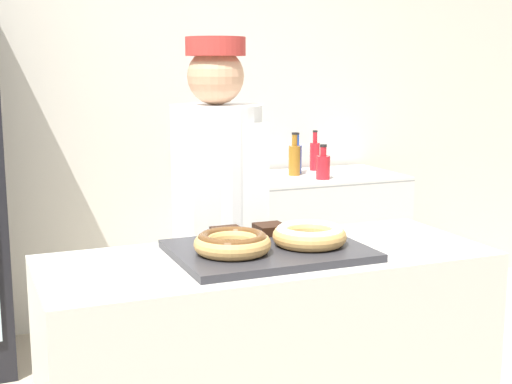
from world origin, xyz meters
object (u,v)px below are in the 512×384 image
object	(u,v)px
baker_person	(218,239)
bottle_amber	(294,159)
chest_freezer	(319,244)
bottle_red	(323,166)
serving_tray	(268,251)
bottle_red_b	(315,155)
donut_chocolate_glaze	(232,242)
brownie_back_left	(228,233)
brownie_back_right	(270,229)
bottle_blue	(297,158)
donut_light_glaze	(310,234)

from	to	relation	value
baker_person	bottle_amber	distance (m)	1.57
chest_freezer	bottle_red	distance (m)	0.53
serving_tray	chest_freezer	xyz separation A→B (m)	(1.11, 1.77, -0.51)
bottle_red_b	baker_person	bearing A→B (deg)	-128.91
donut_chocolate_glaze	brownie_back_left	distance (m)	0.19
brownie_back_left	bottle_red	world-z (taller)	bottle_red
bottle_amber	chest_freezer	bearing A→B (deg)	-14.18
brownie_back_left	brownie_back_right	bearing A→B (deg)	0.00
chest_freezer	bottle_red_b	distance (m)	0.56
chest_freezer	bottle_amber	distance (m)	0.55
bottle_blue	bottle_red_b	bearing A→B (deg)	23.97
donut_chocolate_glaze	baker_person	xyz separation A→B (m)	(0.15, 0.57, -0.13)
bottle_blue	brownie_back_left	bearing A→B (deg)	-122.04
bottle_amber	bottle_red	bearing A→B (deg)	-65.55
bottle_amber	bottle_red_b	bearing A→B (deg)	33.70
bottle_blue	bottle_red	world-z (taller)	bottle_blue
donut_chocolate_glaze	baker_person	bearing A→B (deg)	74.89
donut_chocolate_glaze	chest_freezer	xyz separation A→B (m)	(1.23, 1.80, -0.55)
donut_chocolate_glaze	bottle_blue	world-z (taller)	bottle_blue
serving_tray	donut_chocolate_glaze	world-z (taller)	donut_chocolate_glaze
brownie_back_right	bottle_blue	distance (m)	1.95
donut_light_glaze	brownie_back_right	size ratio (longest dim) A/B	2.46
serving_tray	chest_freezer	distance (m)	2.15
donut_light_glaze	baker_person	xyz separation A→B (m)	(-0.10, 0.57, -0.13)
serving_tray	bottle_red	world-z (taller)	bottle_red
donut_light_glaze	brownie_back_right	world-z (taller)	donut_light_glaze
donut_chocolate_glaze	chest_freezer	bearing A→B (deg)	55.53
baker_person	bottle_red_b	distance (m)	1.80
baker_person	bottle_red_b	world-z (taller)	baker_person
chest_freezer	brownie_back_right	bearing A→B (deg)	-122.58
brownie_back_right	bottle_red_b	size ratio (longest dim) A/B	0.38
bottle_red	bottle_red_b	world-z (taller)	bottle_red_b
brownie_back_left	bottle_red_b	size ratio (longest dim) A/B	0.38
bottle_amber	brownie_back_right	bearing A→B (deg)	-117.97
chest_freezer	bottle_amber	world-z (taller)	bottle_amber
brownie_back_right	baker_person	distance (m)	0.41
brownie_back_left	baker_person	bearing A→B (deg)	75.30
baker_person	bottle_red	world-z (taller)	baker_person
bottle_red_b	brownie_back_right	bearing A→B (deg)	-121.17
donut_chocolate_glaze	bottle_red_b	size ratio (longest dim) A/B	0.94
bottle_red_b	bottle_amber	xyz separation A→B (m)	(-0.20, -0.14, 0.00)
donut_light_glaze	chest_freezer	size ratio (longest dim) A/B	0.25
donut_light_glaze	brownie_back_left	bearing A→B (deg)	137.71
donut_light_glaze	bottle_red	bearing A→B (deg)	60.93
bottle_red_b	bottle_amber	bearing A→B (deg)	-146.30
bottle_red_b	donut_light_glaze	bearing A→B (deg)	-117.53
bottle_red	bottle_red_b	bearing A→B (deg)	70.71
bottle_blue	donut_light_glaze	bearing A→B (deg)	-114.60
donut_light_glaze	serving_tray	bearing A→B (deg)	168.31
chest_freezer	bottle_blue	bearing A→B (deg)	135.23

